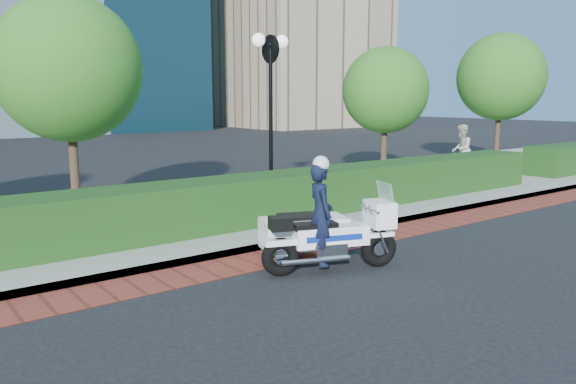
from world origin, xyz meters
TOP-DOWN VIEW (x-y plane):
  - ground at (0.00, 0.00)m, footprint 120.00×120.00m
  - brick_strip at (0.00, 1.50)m, footprint 60.00×1.00m
  - sidewalk at (0.00, 6.00)m, footprint 60.00×8.00m
  - hedge_main at (0.00, 3.60)m, footprint 18.00×1.20m
  - lamppost at (1.00, 5.20)m, footprint 1.02×0.70m
  - tree_b at (-3.50, 6.50)m, footprint 3.20×3.20m
  - tree_c at (6.50, 6.50)m, footprint 2.80×2.80m
  - tree_d at (13.00, 6.50)m, footprint 3.40×3.40m
  - police_motorcycle at (-1.26, 0.63)m, footprint 2.29×2.05m
  - pedestrian at (9.57, 5.69)m, footprint 1.07×1.01m

SIDE VIEW (x-z plane):
  - ground at x=0.00m, z-range 0.00..0.00m
  - brick_strip at x=0.00m, z-range 0.00..0.01m
  - sidewalk at x=0.00m, z-range 0.00..0.15m
  - hedge_main at x=0.00m, z-range 0.15..1.15m
  - police_motorcycle at x=-1.26m, z-range -0.30..1.61m
  - pedestrian at x=9.57m, z-range 0.15..1.90m
  - lamppost at x=1.00m, z-range 0.85..5.06m
  - tree_c at x=6.50m, z-range 0.90..5.20m
  - tree_b at x=-3.50m, z-range 0.99..5.88m
  - tree_d at x=13.00m, z-range 1.03..6.19m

